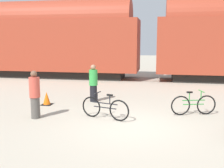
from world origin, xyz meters
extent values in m
plane|color=#B2A893|center=(0.00, 0.00, 0.00)|extent=(80.00, 80.00, 0.00)
cube|color=black|center=(-7.24, 10.02, 0.28)|extent=(11.15, 2.11, 0.55)
cube|color=#9E3823|center=(-7.24, 10.02, 2.30)|extent=(13.27, 2.82, 3.50)
cylinder|color=#9E3823|center=(-7.24, 10.02, 4.05)|extent=(12.21, 2.68, 2.68)
cube|color=#4C4238|center=(0.00, 9.30, 0.01)|extent=(68.71, 0.07, 0.01)
cube|color=#4C4238|center=(0.00, 10.73, 0.01)|extent=(68.71, 0.07, 0.01)
torus|color=black|center=(2.51, 1.75, 0.35)|extent=(0.69, 0.24, 0.70)
torus|color=black|center=(1.60, 1.48, 0.35)|extent=(0.69, 0.24, 0.70)
cylinder|color=#338C38|center=(2.05, 1.61, 0.53)|extent=(0.81, 0.27, 0.04)
cylinder|color=#338C38|center=(2.05, 1.61, 0.39)|extent=(0.74, 0.25, 0.04)
cylinder|color=#338C38|center=(1.90, 1.57, 0.68)|extent=(0.04, 0.04, 0.29)
cube|color=black|center=(1.90, 1.57, 0.83)|extent=(0.21, 0.13, 0.05)
cylinder|color=#338C38|center=(2.31, 1.69, 0.70)|extent=(0.04, 0.04, 0.33)
cylinder|color=#338C38|center=(2.31, 1.69, 0.86)|extent=(0.16, 0.45, 0.03)
torus|color=black|center=(-1.46, 0.72, 0.36)|extent=(0.70, 0.25, 0.72)
torus|color=black|center=(-0.44, 0.41, 0.36)|extent=(0.70, 0.25, 0.72)
cylinder|color=black|center=(-0.95, 0.56, 0.54)|extent=(0.91, 0.31, 0.04)
cylinder|color=black|center=(-0.95, 0.56, 0.39)|extent=(0.83, 0.28, 0.04)
cylinder|color=black|center=(-0.77, 0.51, 0.69)|extent=(0.04, 0.04, 0.30)
cube|color=black|center=(-0.77, 0.51, 0.84)|extent=(0.21, 0.13, 0.05)
cylinder|color=black|center=(-1.23, 0.65, 0.71)|extent=(0.04, 0.04, 0.33)
cylinder|color=black|center=(-1.23, 0.65, 0.88)|extent=(0.16, 0.45, 0.03)
cylinder|color=#514C47|center=(-3.30, 0.22, 0.37)|extent=(0.30, 0.30, 0.73)
cylinder|color=#CC4C3D|center=(-3.30, 0.22, 1.07)|extent=(0.36, 0.36, 0.69)
sphere|color=brown|center=(-3.30, 0.22, 1.53)|extent=(0.22, 0.22, 0.22)
cylinder|color=black|center=(-1.98, 3.02, 0.36)|extent=(0.31, 0.31, 0.72)
cylinder|color=green|center=(-1.98, 3.02, 1.05)|extent=(0.36, 0.36, 0.68)
sphere|color=#A37556|center=(-1.98, 3.02, 1.50)|extent=(0.22, 0.22, 0.22)
cube|color=black|center=(-3.73, 2.06, 0.01)|extent=(0.40, 0.40, 0.03)
cone|color=orange|center=(-3.73, 2.06, 0.28)|extent=(0.32, 0.32, 0.55)
camera|label=1|loc=(0.83, -7.84, 2.63)|focal=42.00mm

